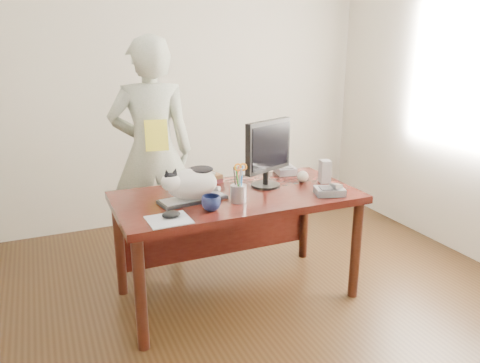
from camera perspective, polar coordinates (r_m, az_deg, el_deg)
name	(u,v)px	position (r m, az deg, el deg)	size (l,w,h in m)	color
room	(283,117)	(2.43, 5.21, 7.83)	(4.50, 4.50, 4.50)	black
desk	(233,211)	(3.22, -0.91, -3.61)	(1.60, 0.80, 0.75)	black
keyboard	(193,199)	(2.98, -5.79, -2.16)	(0.45, 0.22, 0.03)	black
cat	(190,183)	(2.94, -6.07, -0.16)	(0.42, 0.26, 0.24)	white
monitor	(268,150)	(3.19, 3.45, 3.87)	(0.40, 0.26, 0.47)	black
pen_cup	(239,191)	(2.93, -0.17, -1.20)	(0.11, 0.11, 0.25)	#9C9CA1
mousepad	(169,220)	(2.69, -8.67, -4.63)	(0.24, 0.22, 0.01)	silver
mouse	(171,215)	(2.70, -8.39, -4.00)	(0.11, 0.07, 0.04)	black
coffee_mug	(211,203)	(2.80, -3.53, -2.64)	(0.12, 0.12, 0.09)	black
phone	(330,190)	(3.14, 10.95, -1.08)	(0.22, 0.19, 0.09)	slate
speaker	(325,171)	(3.39, 10.30, 1.24)	(0.09, 0.09, 0.16)	gray
baseball	(303,176)	(3.38, 7.65, 0.62)	(0.08, 0.08, 0.08)	white
book_stack	(205,178)	(3.33, -4.27, 0.37)	(0.25, 0.22, 0.08)	#4A1319
calculator	(285,170)	(3.60, 5.49, 1.43)	(0.17, 0.21, 0.06)	slate
person	(152,152)	(3.73, -10.65, 3.55)	(0.65, 0.42, 1.77)	beige
held_book	(156,135)	(3.54, -10.16, 5.54)	(0.18, 0.13, 0.23)	yellow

